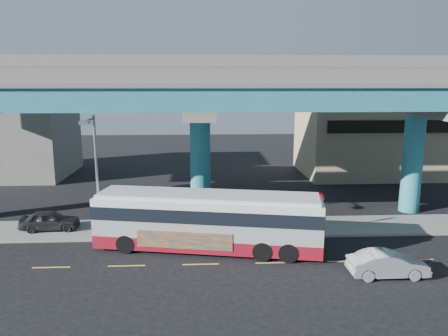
{
  "coord_description": "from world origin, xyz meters",
  "views": [
    {
      "loc": [
        0.13,
        -22.61,
        9.74
      ],
      "look_at": [
        1.49,
        4.0,
        4.49
      ],
      "focal_mm": 35.0,
      "sensor_mm": 36.0,
      "label": 1
    }
  ],
  "objects_px": {
    "transit_bus": "(208,219)",
    "parked_car": "(50,220)",
    "sedan": "(388,264)",
    "stop_sign": "(318,203)",
    "street_lamp": "(94,161)"
  },
  "relations": [
    {
      "from": "street_lamp",
      "to": "stop_sign",
      "type": "relative_size",
      "value": 2.9
    },
    {
      "from": "sedan",
      "to": "transit_bus",
      "type": "bearing_deg",
      "value": 65.35
    },
    {
      "from": "sedan",
      "to": "parked_car",
      "type": "distance_m",
      "value": 20.97
    },
    {
      "from": "transit_bus",
      "to": "parked_car",
      "type": "height_order",
      "value": "transit_bus"
    },
    {
      "from": "parked_car",
      "to": "stop_sign",
      "type": "bearing_deg",
      "value": -98.06
    },
    {
      "from": "transit_bus",
      "to": "street_lamp",
      "type": "distance_m",
      "value": 7.7
    },
    {
      "from": "sedan",
      "to": "stop_sign",
      "type": "distance_m",
      "value": 6.86
    },
    {
      "from": "parked_car",
      "to": "stop_sign",
      "type": "relative_size",
      "value": 1.47
    },
    {
      "from": "transit_bus",
      "to": "parked_car",
      "type": "xyz_separation_m",
      "value": [
        -10.41,
        3.62,
        -1.07
      ]
    },
    {
      "from": "transit_bus",
      "to": "sedan",
      "type": "relative_size",
      "value": 3.37
    },
    {
      "from": "street_lamp",
      "to": "stop_sign",
      "type": "xyz_separation_m",
      "value": [
        13.94,
        0.74,
        -3.07
      ]
    },
    {
      "from": "transit_bus",
      "to": "parked_car",
      "type": "distance_m",
      "value": 11.07
    },
    {
      "from": "parked_car",
      "to": "stop_sign",
      "type": "height_order",
      "value": "stop_sign"
    },
    {
      "from": "sedan",
      "to": "parked_car",
      "type": "relative_size",
      "value": 1.03
    },
    {
      "from": "stop_sign",
      "to": "transit_bus",
      "type": "bearing_deg",
      "value": -146.55
    }
  ]
}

